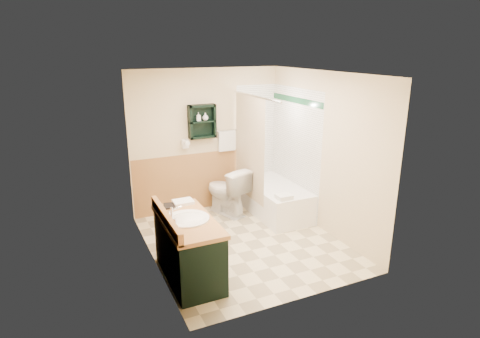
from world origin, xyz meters
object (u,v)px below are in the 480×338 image
Objects in this scene: vanity at (189,249)px; vanity_book at (163,200)px; bathtub at (274,199)px; soap_bottle_a at (199,119)px; soap_bottle_b at (205,117)px; hair_dryer at (185,144)px; wall_shelf at (202,121)px; toilet at (226,191)px.

vanity_book is at bearing 108.81° from vanity.
soap_bottle_a is (-1.09, 0.62, 1.35)m from bathtub.
vanity_book is at bearing -127.32° from soap_bottle_b.
hair_dryer is at bearing 175.18° from soap_bottle_b.
soap_bottle_b reaches higher than hair_dryer.
soap_bottle_b is (-0.97, 0.62, 1.37)m from bathtub.
vanity is 2.44m from soap_bottle_a.
wall_shelf is 2.70× the size of vanity_book.
wall_shelf reaches higher than soap_bottle_b.
wall_shelf is 1.93m from vanity_book.
toilet is 1.28m from soap_bottle_b.
hair_dryer is at bearing 175.24° from wall_shelf.
wall_shelf reaches higher than bathtub.
hair_dryer reaches higher than toilet.
wall_shelf is 0.08m from soap_bottle_b.
hair_dryer is at bearing -50.84° from toilet.
hair_dryer is 1.18× the size of vanity_book.
wall_shelf is 2.44m from vanity.
toilet reaches higher than vanity.
toilet is 5.82× the size of soap_bottle_a.
vanity_book is (-1.06, -1.47, -0.67)m from wall_shelf.
wall_shelf reaches higher than hair_dryer.
wall_shelf is 3.91× the size of soap_bottle_a.
soap_bottle_b reaches higher than vanity.
bathtub is at bearing 34.62° from vanity.
soap_bottle_b is at bearing -74.98° from toilet.
vanity is at bearing -114.63° from wall_shelf.
vanity_book reaches higher than bathtub.
wall_shelf reaches higher than soap_bottle_a.
bathtub is (1.03, -0.63, -1.30)m from wall_shelf.
vanity is at bearing -106.75° from hair_dryer.
soap_bottle_b reaches higher than toilet.
soap_bottle_a is (-0.34, 0.33, 1.20)m from toilet.
toilet is at bearing 54.01° from vanity_book.
toilet is (1.17, 1.62, 0.01)m from vanity.
soap_bottle_a is (0.83, 1.95, 1.21)m from vanity.
toilet is at bearing -31.82° from hair_dryer.
vanity is at bearing -145.38° from bathtub.
bathtub is at bearing -31.46° from wall_shelf.
vanity is 2.49m from soap_bottle_b.
vanity_book is at bearing -116.98° from hair_dryer.
soap_bottle_b reaches higher than soap_bottle_a.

